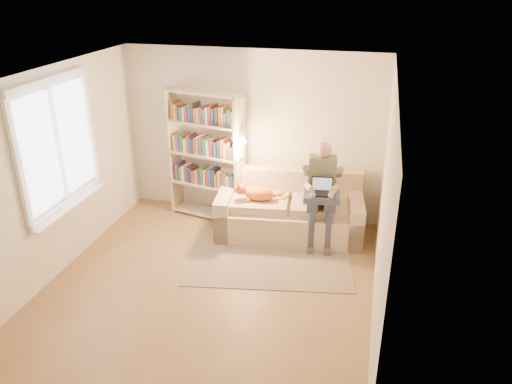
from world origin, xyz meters
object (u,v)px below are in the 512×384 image
(laptop, at_px, (321,189))
(bookshelf, at_px, (206,150))
(cat, at_px, (254,193))
(sofa, at_px, (290,213))
(person, at_px, (322,188))

(laptop, bearing_deg, bookshelf, 159.24)
(cat, relative_size, bookshelf, 0.33)
(bookshelf, bearing_deg, cat, -14.10)
(sofa, relative_size, cat, 3.30)
(cat, bearing_deg, bookshelf, 147.07)
(bookshelf, bearing_deg, person, 1.67)
(laptop, relative_size, bookshelf, 0.16)
(person, bearing_deg, cat, 178.64)
(sofa, xyz_separation_m, cat, (-0.49, -0.19, 0.35))
(sofa, relative_size, person, 1.52)
(sofa, bearing_deg, bookshelf, 163.58)
(laptop, bearing_deg, cat, 171.48)
(person, xyz_separation_m, laptop, (0.00, -0.12, 0.03))
(sofa, distance_m, laptop, 0.74)
(cat, height_order, laptop, laptop)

